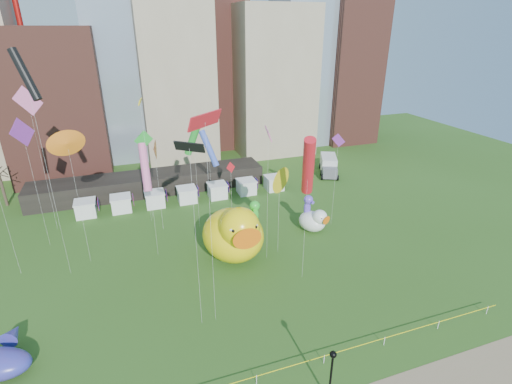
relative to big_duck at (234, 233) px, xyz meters
name	(u,v)px	position (x,y,z in m)	size (l,w,h in m)	color
ground	(257,384)	(-3.51, -17.63, -3.53)	(160.00, 160.00, 0.00)	#2D531A
skyline	(163,51)	(-1.26, 43.43, 17.91)	(101.00, 23.00, 68.00)	brown
pavilion	(151,183)	(-7.51, 24.37, -1.93)	(38.00, 6.00, 3.20)	black
vendor_tents	(187,195)	(-2.49, 18.37, -2.42)	(33.24, 2.80, 2.40)	white
caution_tape	(257,377)	(-3.51, -17.63, -2.85)	(50.00, 0.06, 0.90)	white
big_duck	(234,233)	(0.00, 0.00, 0.00)	(7.45, 9.99, 7.68)	yellow
small_duck	(314,220)	(12.14, 3.02, -1.94)	(4.58, 4.97, 3.46)	white
seahorse_green	(255,213)	(3.33, 2.19, 1.13)	(1.61, 1.83, 6.25)	silver
seahorse_purple	(308,206)	(11.68, 4.17, -0.17)	(1.53, 1.77, 4.93)	silver
lamppost	(331,371)	(1.13, -20.83, -0.46)	(0.52, 0.52, 5.01)	black
box_truck	(329,165)	(25.24, 22.23, -1.88)	(5.58, 7.96, 3.20)	silver
kite_0	(205,121)	(-4.79, -9.47, 15.80)	(3.21, 2.86, 19.99)	silver
kite_1	(28,102)	(-21.22, 15.48, 13.91)	(3.48, 1.16, 19.46)	silver
kite_2	(25,75)	(-18.62, 3.45, 18.35)	(2.56, 2.55, 24.28)	silver
kite_3	(144,141)	(-8.34, 14.35, 8.15)	(2.47, 1.19, 13.20)	silver
kite_4	(141,105)	(-8.71, 4.15, 14.83)	(0.61, 1.78, 19.01)	silver
kite_6	(155,149)	(-7.32, 10.36, 8.03)	(0.62, 2.43, 12.77)	silver
kite_7	(338,143)	(15.44, 3.86, 8.42)	(1.30, 1.24, 13.23)	silver
kite_8	(231,169)	(1.77, 7.19, 5.31)	(1.39, 0.84, 9.91)	silver
kite_9	(268,134)	(3.71, -1.09, 11.90)	(1.26, 3.30, 16.01)	silver
kite_10	(189,149)	(-6.16, -9.53, 13.77)	(2.23, 1.94, 17.85)	silver
kite_11	(194,136)	(-2.39, 9.36, 9.61)	(2.78, 3.03, 15.86)	silver
kite_12	(280,180)	(5.52, -0.19, 6.11)	(2.39, 2.18, 11.08)	silver
kite_13	(209,148)	(0.96, 16.12, 5.66)	(2.93, 3.02, 11.96)	silver
kite_14	(67,143)	(-16.54, 5.34, 11.11)	(2.58, 1.56, 16.01)	silver
kite_15	(23,134)	(-21.67, 11.14, 11.16)	(2.02, 2.90, 16.59)	silver
kite_16	(308,167)	(6.05, -6.10, 9.66)	(2.85, 4.12, 16.61)	silver
kite_17	(145,167)	(-8.62, 13.27, 4.77)	(1.18, 3.81, 11.53)	silver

